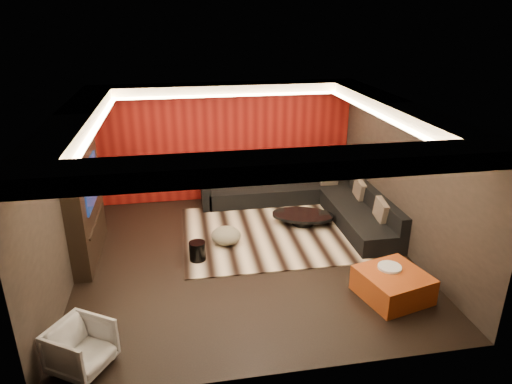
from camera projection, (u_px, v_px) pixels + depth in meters
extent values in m
cube|color=black|center=(246.00, 257.00, 8.55)|extent=(6.00, 6.00, 0.02)
cube|color=silver|center=(244.00, 107.00, 7.50)|extent=(6.00, 6.00, 0.02)
cube|color=black|center=(226.00, 142.00, 10.77)|extent=(6.00, 0.02, 2.80)
cube|color=black|center=(65.00, 199.00, 7.53)|extent=(0.02, 6.00, 2.80)
cube|color=black|center=(404.00, 177.00, 8.51)|extent=(0.02, 6.00, 2.80)
cube|color=#6B0C0A|center=(226.00, 142.00, 10.74)|extent=(5.98, 0.05, 2.78)
cube|color=silver|center=(226.00, 89.00, 10.01)|extent=(6.00, 0.60, 0.22)
cube|color=silver|center=(281.00, 165.00, 5.08)|extent=(6.00, 0.60, 0.22)
cube|color=silver|center=(74.00, 121.00, 7.11)|extent=(0.60, 4.80, 0.22)
cube|color=silver|center=(397.00, 109.00, 7.98)|extent=(0.60, 4.80, 0.22)
cube|color=#FFD899|center=(228.00, 96.00, 9.74)|extent=(4.80, 0.08, 0.04)
cube|color=#FFD899|center=(275.00, 164.00, 5.42)|extent=(4.80, 0.08, 0.04)
cube|color=#FFD899|center=(97.00, 126.00, 7.19)|extent=(0.08, 4.80, 0.04)
cube|color=#FFD899|center=(378.00, 115.00, 7.96)|extent=(0.08, 4.80, 0.04)
cube|color=black|center=(84.00, 201.00, 8.22)|extent=(0.30, 2.00, 2.20)
cube|color=black|center=(91.00, 182.00, 8.12)|extent=(0.04, 1.30, 0.80)
cube|color=black|center=(96.00, 220.00, 8.39)|extent=(0.04, 1.60, 0.04)
cube|color=beige|center=(280.00, 232.00, 9.47)|extent=(4.03, 3.04, 0.02)
cylinder|color=black|center=(303.00, 219.00, 9.79)|extent=(1.67, 1.67, 0.22)
cylinder|color=black|center=(197.00, 251.00, 8.34)|extent=(0.39, 0.39, 0.36)
ellipsoid|color=beige|center=(226.00, 236.00, 8.95)|extent=(0.76, 0.76, 0.32)
cylinder|color=white|center=(388.00, 279.00, 7.41)|extent=(0.49, 0.49, 0.47)
cube|color=#A52E15|center=(393.00, 285.00, 7.28)|extent=(1.18, 1.18, 0.43)
imported|color=silver|center=(81.00, 347.00, 5.78)|extent=(0.95, 0.94, 0.63)
cube|color=black|center=(281.00, 193.00, 11.00)|extent=(3.50, 0.90, 0.40)
cube|color=black|center=(278.00, 173.00, 11.18)|extent=(3.50, 0.20, 0.35)
cube|color=black|center=(359.00, 219.00, 9.61)|extent=(0.90, 2.60, 0.40)
cube|color=black|center=(377.00, 202.00, 9.53)|extent=(0.20, 2.60, 0.35)
cube|color=black|center=(206.00, 194.00, 10.67)|extent=(0.20, 0.90, 0.60)
cube|color=#C2A98E|center=(330.00, 177.00, 10.82)|extent=(0.42, 0.20, 0.44)
cube|color=#C2A98E|center=(359.00, 189.00, 10.06)|extent=(0.12, 0.50, 0.50)
cube|color=#C2A98E|center=(276.00, 174.00, 10.98)|extent=(0.42, 0.20, 0.44)
cube|color=#C2A98E|center=(381.00, 210.00, 9.00)|extent=(0.12, 0.50, 0.50)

